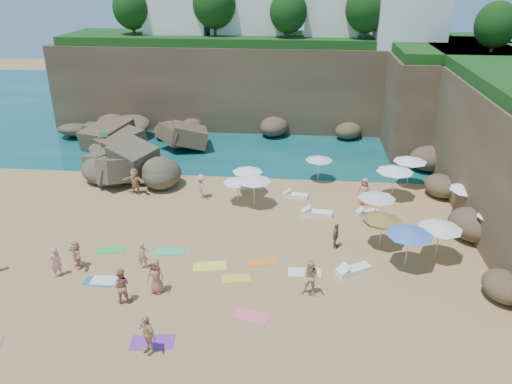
# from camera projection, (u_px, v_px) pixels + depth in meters

# --- Properties ---
(ground) EXTENTS (120.00, 120.00, 0.00)m
(ground) POSITION_uv_depth(u_px,v_px,m) (217.00, 242.00, 29.38)
(ground) COLOR tan
(ground) RESTS_ON ground
(seawater) EXTENTS (120.00, 120.00, 0.00)m
(seawater) POSITION_uv_depth(u_px,v_px,m) (262.00, 110.00, 56.57)
(seawater) COLOR #0C4751
(seawater) RESTS_ON ground
(cliff_back) EXTENTS (44.00, 8.00, 8.00)m
(cliff_back) POSITION_uv_depth(u_px,v_px,m) (277.00, 84.00, 50.21)
(cliff_back) COLOR brown
(cliff_back) RESTS_ON ground
(cliff_corner) EXTENTS (10.00, 12.00, 8.00)m
(cliff_corner) POSITION_uv_depth(u_px,v_px,m) (442.00, 100.00, 44.34)
(cliff_corner) COLOR brown
(cliff_corner) RESTS_ON ground
(rock_promontory) EXTENTS (12.00, 7.00, 2.00)m
(rock_promontory) POSITION_uv_depth(u_px,v_px,m) (127.00, 147.00, 44.86)
(rock_promontory) COLOR brown
(rock_promontory) RESTS_ON ground
(clifftop_buildings) EXTENTS (28.48, 9.48, 7.00)m
(clifftop_buildings) POSITION_uv_depth(u_px,v_px,m) (289.00, 7.00, 47.85)
(clifftop_buildings) COLOR white
(clifftop_buildings) RESTS_ON cliff_back
(clifftop_trees) EXTENTS (35.60, 23.82, 4.40)m
(clifftop_trees) POSITION_uv_depth(u_px,v_px,m) (308.00, 13.00, 42.00)
(clifftop_trees) COLOR #11380F
(clifftop_trees) RESTS_ON ground
(marina_masts) EXTENTS (3.10, 0.10, 6.00)m
(marina_masts) POSITION_uv_depth(u_px,v_px,m) (118.00, 80.00, 56.80)
(marina_masts) COLOR white
(marina_masts) RESTS_ON ground
(rock_outcrop) EXTENTS (7.90, 6.54, 2.80)m
(rock_outcrop) POSITION_uv_depth(u_px,v_px,m) (132.00, 184.00, 37.19)
(rock_outcrop) COLOR brown
(rock_outcrop) RESTS_ON ground
(flag_pole) EXTENTS (0.72, 0.07, 3.67)m
(flag_pole) POSITION_uv_depth(u_px,v_px,m) (102.00, 147.00, 37.78)
(flag_pole) COLOR silver
(flag_pole) RESTS_ON ground
(parasol_0) EXTENTS (2.14, 2.14, 2.02)m
(parasol_0) POSITION_uv_depth(u_px,v_px,m) (248.00, 170.00, 34.91)
(parasol_0) COLOR silver
(parasol_0) RESTS_ON ground
(parasol_1) EXTENTS (2.30, 2.30, 2.17)m
(parasol_1) POSITION_uv_depth(u_px,v_px,m) (254.00, 179.00, 33.06)
(parasol_1) COLOR silver
(parasol_1) RESTS_ON ground
(parasol_2) EXTENTS (2.07, 2.07, 1.96)m
(parasol_2) POSITION_uv_depth(u_px,v_px,m) (319.00, 158.00, 37.16)
(parasol_2) COLOR silver
(parasol_2) RESTS_ON ground
(parasol_3) EXTENTS (2.42, 2.42, 2.29)m
(parasol_3) POSITION_uv_depth(u_px,v_px,m) (410.00, 159.00, 36.10)
(parasol_3) COLOR silver
(parasol_3) RESTS_ON ground
(parasol_4) EXTENTS (2.44, 2.44, 2.31)m
(parasol_4) POSITION_uv_depth(u_px,v_px,m) (470.00, 187.00, 31.43)
(parasol_4) COLOR silver
(parasol_4) RESTS_ON ground
(parasol_5) EXTENTS (1.99, 1.99, 1.88)m
(parasol_5) POSITION_uv_depth(u_px,v_px,m) (237.00, 180.00, 33.53)
(parasol_5) COLOR silver
(parasol_5) RESTS_ON ground
(parasol_6) EXTENTS (2.19, 2.19, 2.07)m
(parasol_6) POSITION_uv_depth(u_px,v_px,m) (383.00, 217.00, 28.18)
(parasol_6) COLOR silver
(parasol_6) RESTS_ON ground
(parasol_7) EXTENTS (2.53, 2.53, 2.39)m
(parasol_7) POSITION_uv_depth(u_px,v_px,m) (395.00, 169.00, 34.10)
(parasol_7) COLOR silver
(parasol_7) RESTS_ON ground
(parasol_8) EXTENTS (2.42, 2.42, 2.28)m
(parasol_8) POSITION_uv_depth(u_px,v_px,m) (499.00, 214.00, 28.07)
(parasol_8) COLOR silver
(parasol_8) RESTS_ON ground
(parasol_9) EXTENTS (2.30, 2.30, 2.18)m
(parasol_9) POSITION_uv_depth(u_px,v_px,m) (377.00, 196.00, 30.60)
(parasol_9) COLOR silver
(parasol_9) RESTS_ON ground
(parasol_10) EXTENTS (2.50, 2.50, 2.36)m
(parasol_10) POSITION_uv_depth(u_px,v_px,m) (410.00, 232.00, 26.09)
(parasol_10) COLOR silver
(parasol_10) RESTS_ON ground
(parasol_11) EXTENTS (2.40, 2.40, 2.27)m
(parasol_11) POSITION_uv_depth(u_px,v_px,m) (440.00, 226.00, 26.89)
(parasol_11) COLOR silver
(parasol_11) RESTS_ON ground
(lounger_0) EXTENTS (2.04, 0.94, 0.31)m
(lounger_0) POSITION_uv_depth(u_px,v_px,m) (249.00, 186.00, 36.50)
(lounger_0) COLOR silver
(lounger_0) RESTS_ON ground
(lounger_1) EXTENTS (1.83, 0.87, 0.27)m
(lounger_1) POSITION_uv_depth(u_px,v_px,m) (295.00, 196.00, 35.04)
(lounger_1) COLOR white
(lounger_1) RESTS_ON ground
(lounger_2) EXTENTS (2.02, 0.77, 0.31)m
(lounger_2) POSITION_uv_depth(u_px,v_px,m) (317.00, 213.00, 32.50)
(lounger_2) COLOR white
(lounger_2) RESTS_ON ground
(lounger_3) EXTENTS (1.62, 1.07, 0.24)m
(lounger_3) POSITION_uv_depth(u_px,v_px,m) (367.00, 212.00, 32.71)
(lounger_3) COLOR silver
(lounger_3) RESTS_ON ground
(lounger_4) EXTENTS (1.72, 0.63, 0.26)m
(lounger_4) POSITION_uv_depth(u_px,v_px,m) (427.00, 234.00, 30.00)
(lounger_4) COLOR silver
(lounger_4) RESTS_ON ground
(lounger_5) EXTENTS (1.98, 1.56, 0.30)m
(lounger_5) POSITION_uv_depth(u_px,v_px,m) (354.00, 270.00, 26.43)
(lounger_5) COLOR white
(lounger_5) RESTS_ON ground
(towel_3) EXTENTS (1.74, 1.04, 0.03)m
(towel_3) POSITION_uv_depth(u_px,v_px,m) (170.00, 252.00, 28.41)
(towel_3) COLOR #37C175
(towel_3) RESTS_ON ground
(towel_4) EXTENTS (1.95, 1.25, 0.03)m
(towel_4) POSITION_uv_depth(u_px,v_px,m) (210.00, 266.00, 27.03)
(towel_4) COLOR #FCFD42
(towel_4) RESTS_ON ground
(towel_5) EXTENTS (1.73, 0.88, 0.03)m
(towel_5) POSITION_uv_depth(u_px,v_px,m) (108.00, 281.00, 25.78)
(towel_5) COLOR white
(towel_5) RESTS_ON ground
(towel_6) EXTENTS (1.98, 1.18, 0.03)m
(towel_6) POSITION_uv_depth(u_px,v_px,m) (152.00, 342.00, 21.56)
(towel_6) COLOR purple
(towel_6) RESTS_ON ground
(towel_8) EXTENTS (1.61, 0.89, 0.03)m
(towel_8) POSITION_uv_depth(u_px,v_px,m) (99.00, 282.00, 25.70)
(towel_8) COLOR blue
(towel_8) RESTS_ON ground
(towel_9) EXTENTS (1.80, 1.24, 0.03)m
(towel_9) POSITION_uv_depth(u_px,v_px,m) (251.00, 316.00, 23.17)
(towel_9) COLOR #FF6378
(towel_9) RESTS_ON ground
(towel_10) EXTENTS (1.68, 1.19, 0.03)m
(towel_10) POSITION_uv_depth(u_px,v_px,m) (263.00, 262.00, 27.45)
(towel_10) COLOR orange
(towel_10) RESTS_ON ground
(towel_11) EXTENTS (1.65, 1.01, 0.03)m
(towel_11) POSITION_uv_depth(u_px,v_px,m) (111.00, 250.00, 28.58)
(towel_11) COLOR green
(towel_11) RESTS_ON ground
(towel_12) EXTENTS (1.63, 1.08, 0.03)m
(towel_12) POSITION_uv_depth(u_px,v_px,m) (237.00, 278.00, 25.97)
(towel_12) COLOR yellow
(towel_12) RESTS_ON ground
(towel_13) EXTENTS (1.75, 0.92, 0.03)m
(towel_13) POSITION_uv_depth(u_px,v_px,m) (304.00, 272.00, 26.49)
(towel_13) COLOR white
(towel_13) RESTS_ON ground
(person_stand_1) EXTENTS (1.01, 0.85, 1.84)m
(person_stand_1) POSITION_uv_depth(u_px,v_px,m) (121.00, 286.00, 23.81)
(person_stand_1) COLOR #B6705B
(person_stand_1) RESTS_ON ground
(person_stand_2) EXTENTS (1.04, 1.20, 1.75)m
(person_stand_2) POSITION_uv_depth(u_px,v_px,m) (202.00, 186.00, 34.68)
(person_stand_2) COLOR #EF9B88
(person_stand_2) RESTS_ON ground
(person_stand_3) EXTENTS (0.63, 0.96, 1.51)m
(person_stand_3) POSITION_uv_depth(u_px,v_px,m) (336.00, 236.00, 28.58)
(person_stand_3) COLOR #8E6047
(person_stand_3) RESTS_ON ground
(person_stand_4) EXTENTS (1.04, 0.82, 1.89)m
(person_stand_4) POSITION_uv_depth(u_px,v_px,m) (364.00, 191.00, 33.75)
(person_stand_4) COLOR tan
(person_stand_4) RESTS_ON ground
(person_stand_5) EXTENTS (1.87, 0.96, 1.94)m
(person_stand_5) POSITION_uv_depth(u_px,v_px,m) (135.00, 181.00, 35.25)
(person_stand_5) COLOR tan
(person_stand_5) RESTS_ON ground
(person_stand_6) EXTENTS (0.70, 0.74, 1.71)m
(person_stand_6) POSITION_uv_depth(u_px,v_px,m) (56.00, 262.00, 25.87)
(person_stand_6) COLOR #E9A184
(person_stand_6) RESTS_ON ground
(person_lie_1) EXTENTS (1.94, 2.10, 0.44)m
(person_lie_1) POSITION_uv_depth(u_px,v_px,m) (149.00, 348.00, 20.95)
(person_lie_1) COLOR #E2AC80
(person_lie_1) RESTS_ON ground
(person_lie_2) EXTENTS (1.21, 1.96, 0.49)m
(person_lie_2) POSITION_uv_depth(u_px,v_px,m) (157.00, 288.00, 24.81)
(person_lie_2) COLOR #A26151
(person_lie_2) RESTS_ON ground
(person_lie_3) EXTENTS (2.14, 2.14, 0.42)m
(person_lie_3) POSITION_uv_depth(u_px,v_px,m) (78.00, 264.00, 26.85)
(person_lie_3) COLOR tan
(person_lie_3) RESTS_ON ground
(person_lie_4) EXTENTS (0.95, 1.55, 0.35)m
(person_lie_4) POSITION_uv_depth(u_px,v_px,m) (144.00, 265.00, 26.83)
(person_lie_4) COLOR tan
(person_lie_4) RESTS_ON ground
(person_lie_5) EXTENTS (1.44, 2.08, 0.72)m
(person_lie_5) POSITION_uv_depth(u_px,v_px,m) (310.00, 289.00, 24.53)
(person_lie_5) COLOR #DAB57C
(person_lie_5) RESTS_ON ground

